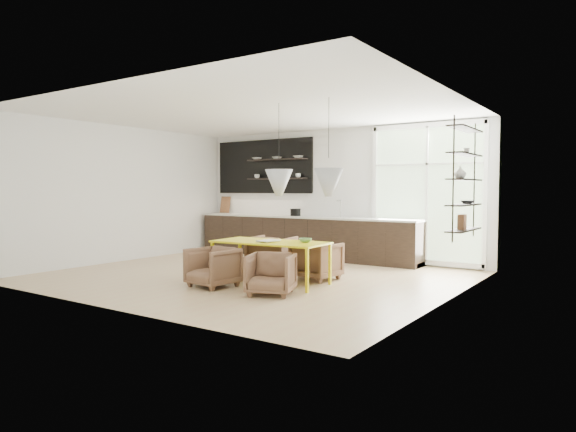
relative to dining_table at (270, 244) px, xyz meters
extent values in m
cube|color=tan|center=(-0.67, 0.35, -0.65)|extent=(7.00, 6.00, 0.01)
cube|color=white|center=(-0.67, 3.35, 0.81)|extent=(7.00, 0.02, 2.90)
cube|color=white|center=(-4.17, 0.35, 0.81)|extent=(0.02, 6.00, 2.90)
cube|color=white|center=(2.83, 0.35, 0.81)|extent=(0.02, 6.00, 2.90)
cube|color=white|center=(-0.67, 0.35, 2.26)|extent=(7.00, 6.00, 0.01)
cube|color=#B2D1A5|center=(1.48, 3.32, 0.81)|extent=(2.20, 0.02, 2.70)
cube|color=white|center=(1.48, 3.29, 0.81)|extent=(2.30, 0.08, 2.80)
cone|color=#B4B9C1|center=(0.28, -0.15, 1.01)|extent=(0.44, 0.44, 0.42)
cone|color=#B4B9C1|center=(1.18, -0.15, 1.01)|extent=(0.44, 0.44, 0.42)
cylinder|color=black|center=(0.28, -0.15, 1.81)|extent=(0.01, 0.01, 0.89)
cylinder|color=black|center=(1.18, -0.15, 1.81)|extent=(0.01, 0.01, 0.89)
cube|color=black|center=(-1.27, 3.01, -0.19)|extent=(5.50, 0.65, 0.90)
cube|color=beige|center=(-1.27, 3.01, 0.28)|extent=(5.54, 0.69, 0.04)
cube|color=white|center=(-1.27, 3.33, 0.56)|extent=(5.50, 0.02, 0.55)
cube|color=black|center=(-2.62, 3.31, 1.46)|extent=(2.80, 0.06, 1.30)
cube|color=black|center=(-2.12, 3.17, 1.61)|extent=(1.60, 0.28, 0.03)
cube|color=black|center=(-2.12, 3.17, 1.16)|extent=(1.60, 0.28, 0.03)
cube|color=brown|center=(-3.82, 3.25, 0.51)|extent=(0.30, 0.10, 0.42)
cylinder|color=silver|center=(-0.37, 3.11, 0.48)|extent=(0.02, 0.02, 0.40)
imported|color=white|center=(-2.72, 3.17, 1.65)|extent=(0.22, 0.22, 0.05)
imported|color=white|center=(-2.12, 3.17, 1.65)|extent=(0.22, 0.22, 0.05)
imported|color=white|center=(-1.52, 3.17, 1.65)|extent=(0.22, 0.22, 0.05)
imported|color=white|center=(-2.72, 3.17, 1.22)|extent=(0.12, 0.12, 0.10)
imported|color=white|center=(-1.52, 3.17, 1.22)|extent=(0.12, 0.12, 0.10)
cylinder|color=black|center=(-1.46, 2.97, 0.37)|extent=(0.23, 0.23, 0.14)
cube|color=black|center=(2.69, 0.95, 1.06)|extent=(0.02, 0.02, 1.90)
cube|color=black|center=(2.69, 2.15, 1.06)|extent=(0.02, 0.02, 1.90)
cube|color=black|center=(2.69, 1.55, 0.26)|extent=(0.26, 1.20, 0.02)
cube|color=black|center=(2.69, 1.55, 0.66)|extent=(0.26, 1.20, 0.02)
cube|color=black|center=(2.69, 1.55, 1.06)|extent=(0.26, 1.20, 0.02)
cube|color=black|center=(2.69, 1.55, 1.46)|extent=(0.26, 1.20, 0.03)
cube|color=black|center=(2.69, 1.55, 1.86)|extent=(0.26, 1.20, 0.03)
imported|color=white|center=(2.69, 1.30, 1.16)|extent=(0.18, 0.18, 0.19)
imported|color=#333338|center=(2.69, 1.75, 0.69)|extent=(0.22, 0.22, 0.05)
imported|color=white|center=(2.69, 1.65, 1.51)|extent=(0.10, 0.10, 0.09)
cube|color=brown|center=(2.69, 1.45, 0.39)|extent=(0.10, 0.18, 0.24)
cube|color=yellow|center=(0.00, 0.00, 0.03)|extent=(1.94, 0.96, 0.03)
cube|color=yellow|center=(-0.88, -0.43, -0.31)|extent=(0.04, 0.04, 0.66)
cube|color=yellow|center=(-0.92, 0.33, -0.31)|extent=(0.04, 0.04, 0.66)
cube|color=yellow|center=(0.92, -0.33, -0.31)|extent=(0.04, 0.04, 0.66)
cube|color=yellow|center=(0.88, 0.43, -0.31)|extent=(0.04, 0.04, 0.66)
imported|color=brown|center=(-0.54, 0.80, -0.30)|extent=(0.87, 0.89, 0.70)
imported|color=brown|center=(0.46, 0.72, -0.32)|extent=(0.76, 0.77, 0.65)
imported|color=brown|center=(-0.56, -0.78, -0.33)|extent=(0.74, 0.76, 0.63)
imported|color=brown|center=(0.56, -0.75, -0.34)|extent=(0.86, 0.87, 0.61)
cylinder|color=black|center=(-0.98, -0.53, -0.26)|extent=(0.30, 0.30, 0.02)
cylinder|color=black|center=(-0.98, -0.53, -0.53)|extent=(0.31, 0.31, 0.01)
cylinder|color=black|center=(-0.85, -0.47, -0.45)|extent=(0.01, 0.01, 0.39)
cylinder|color=black|center=(-1.04, -0.41, -0.45)|extent=(0.01, 0.01, 0.39)
cylinder|color=black|center=(-1.10, -0.59, -0.45)|extent=(0.01, 0.01, 0.39)
cylinder|color=black|center=(-0.92, -0.66, -0.45)|extent=(0.01, 0.01, 0.39)
imported|color=white|center=(-0.09, -0.08, 0.06)|extent=(0.29, 0.37, 0.03)
imported|color=#5D8854|center=(0.56, 0.20, 0.08)|extent=(0.23, 0.23, 0.07)
camera|label=1|loc=(4.96, -6.78, 0.90)|focal=32.00mm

